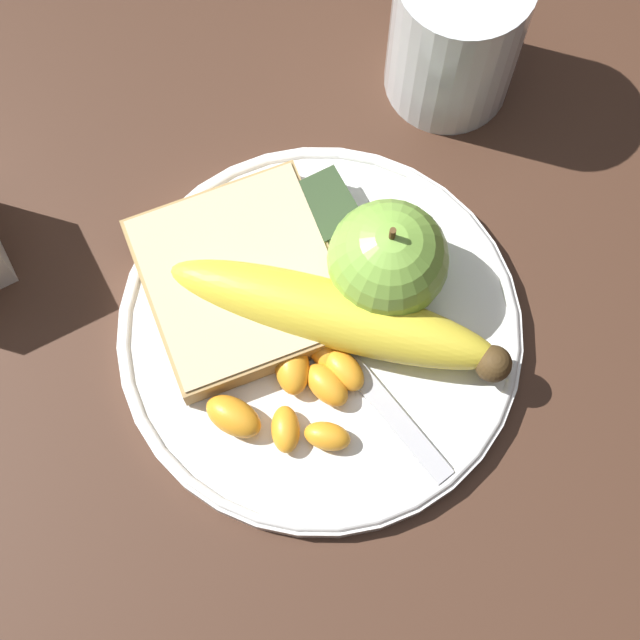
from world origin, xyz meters
TOP-DOWN VIEW (x-y plane):
  - ground_plane at (0.00, 0.00)m, footprint 3.00×3.00m
  - plate at (0.00, 0.00)m, footprint 0.24×0.24m
  - juice_glass at (0.12, -0.15)m, footprint 0.08×0.08m
  - apple at (0.01, -0.05)m, footprint 0.07×0.07m
  - banana at (-0.01, -0.01)m, footprint 0.16×0.17m
  - bread_slice at (0.05, 0.03)m, footprint 0.13×0.12m
  - fork at (-0.01, -0.00)m, footprint 0.18×0.05m
  - jam_packet at (0.06, -0.04)m, footprint 0.04×0.03m
  - orange_segment_0 at (-0.03, -0.00)m, footprint 0.03×0.02m
  - orange_segment_1 at (-0.02, 0.07)m, footprint 0.04×0.04m
  - orange_segment_2 at (-0.04, 0.05)m, footprint 0.03×0.03m
  - orange_segment_3 at (-0.01, 0.01)m, footprint 0.03×0.02m
  - orange_segment_4 at (-0.03, 0.01)m, footprint 0.03×0.03m
  - orange_segment_5 at (-0.06, 0.03)m, footprint 0.03×0.03m
  - orange_segment_6 at (-0.01, 0.03)m, footprint 0.04×0.03m

SIDE VIEW (x-z plane):
  - ground_plane at x=0.00m, z-range 0.00..0.00m
  - plate at x=0.00m, z-range 0.00..0.02m
  - fork at x=-0.01m, z-range 0.01..0.02m
  - orange_segment_3 at x=-0.01m, z-range 0.01..0.03m
  - orange_segment_5 at x=-0.06m, z-range 0.01..0.03m
  - orange_segment_2 at x=-0.04m, z-range 0.01..0.03m
  - orange_segment_0 at x=-0.03m, z-range 0.01..0.03m
  - orange_segment_4 at x=-0.03m, z-range 0.01..0.03m
  - orange_segment_6 at x=-0.01m, z-range 0.01..0.03m
  - orange_segment_1 at x=-0.02m, z-range 0.01..0.03m
  - jam_packet at x=0.06m, z-range 0.01..0.03m
  - bread_slice at x=0.05m, z-range 0.01..0.03m
  - banana at x=-0.01m, z-range 0.01..0.05m
  - apple at x=0.01m, z-range 0.01..0.09m
  - juice_glass at x=0.12m, z-range 0.00..0.11m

